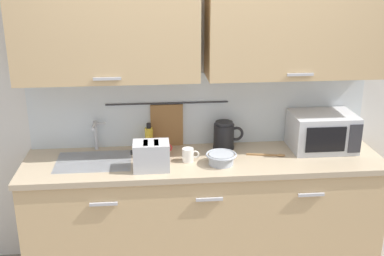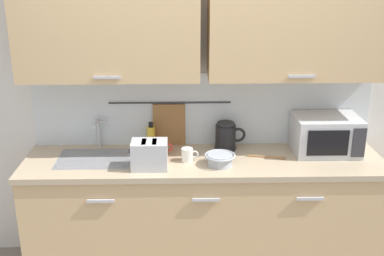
# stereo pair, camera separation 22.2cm
# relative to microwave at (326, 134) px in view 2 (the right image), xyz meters

# --- Properties ---
(counter_unit) EXTENTS (2.53, 0.64, 0.90)m
(counter_unit) POSITION_rel_microwave_xyz_m (-0.90, -0.11, -0.58)
(counter_unit) COLOR tan
(counter_unit) RESTS_ON ground
(back_wall_assembly) EXTENTS (3.70, 0.41, 2.50)m
(back_wall_assembly) POSITION_rel_microwave_xyz_m (-0.89, 0.13, 0.49)
(back_wall_assembly) COLOR silver
(back_wall_assembly) RESTS_ON ground
(sink_faucet) EXTENTS (0.09, 0.17, 0.22)m
(sink_faucet) POSITION_rel_microwave_xyz_m (-1.66, 0.12, 0.01)
(sink_faucet) COLOR #B2B5BA
(sink_faucet) RESTS_ON counter_unit
(microwave) EXTENTS (0.46, 0.35, 0.27)m
(microwave) POSITION_rel_microwave_xyz_m (0.00, 0.00, 0.00)
(microwave) COLOR silver
(microwave) RESTS_ON counter_unit
(electric_kettle) EXTENTS (0.23, 0.16, 0.21)m
(electric_kettle) POSITION_rel_microwave_xyz_m (-0.71, 0.07, -0.03)
(electric_kettle) COLOR black
(electric_kettle) RESTS_ON counter_unit
(dish_soap_bottle) EXTENTS (0.06, 0.06, 0.20)m
(dish_soap_bottle) POSITION_rel_microwave_xyz_m (-1.27, 0.12, -0.05)
(dish_soap_bottle) COLOR yellow
(dish_soap_bottle) RESTS_ON counter_unit
(mug_near_sink) EXTENTS (0.12, 0.08, 0.09)m
(mug_near_sink) POSITION_rel_microwave_xyz_m (-1.18, -0.01, -0.09)
(mug_near_sink) COLOR red
(mug_near_sink) RESTS_ON counter_unit
(mixing_bowl) EXTENTS (0.21, 0.21, 0.08)m
(mixing_bowl) POSITION_rel_microwave_xyz_m (-0.78, -0.22, -0.09)
(mixing_bowl) COLOR #A5ADB7
(mixing_bowl) RESTS_ON counter_unit
(toaster) EXTENTS (0.26, 0.17, 0.19)m
(toaster) POSITION_rel_microwave_xyz_m (-1.26, -0.25, -0.04)
(toaster) COLOR #B7BABF
(toaster) RESTS_ON counter_unit
(mug_by_kettle) EXTENTS (0.12, 0.08, 0.09)m
(mug_by_kettle) POSITION_rel_microwave_xyz_m (-1.00, -0.15, -0.09)
(mug_by_kettle) COLOR silver
(mug_by_kettle) RESTS_ON counter_unit
(wooden_spoon) EXTENTS (0.28, 0.08, 0.01)m
(wooden_spoon) POSITION_rel_microwave_xyz_m (-0.41, -0.10, -0.13)
(wooden_spoon) COLOR #9E7042
(wooden_spoon) RESTS_ON counter_unit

